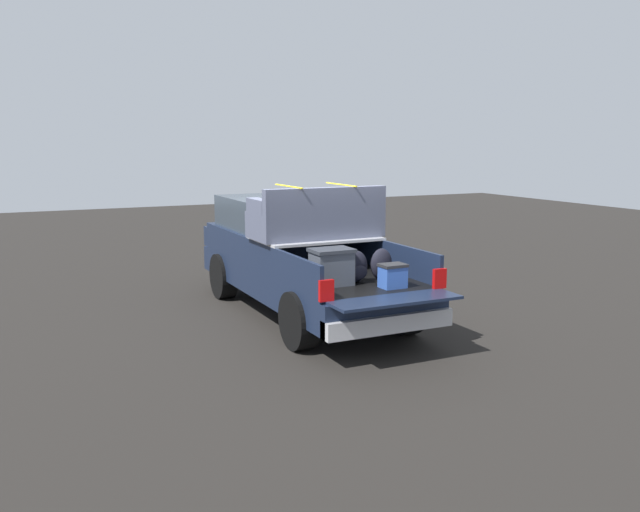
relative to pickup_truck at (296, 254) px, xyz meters
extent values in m
plane|color=black|center=(-0.36, 0.00, -0.99)|extent=(40.00, 40.00, 0.00)
cube|color=#162138|center=(-0.36, 0.00, -0.36)|extent=(5.50, 1.92, 0.45)
cube|color=black|center=(-1.56, 0.00, -0.12)|extent=(2.80, 1.80, 0.04)
cube|color=#162138|center=(-1.56, 0.93, 0.11)|extent=(2.80, 0.06, 0.50)
cube|color=#162138|center=(-1.56, -0.93, 0.11)|extent=(2.80, 0.06, 0.50)
cube|color=#162138|center=(-0.19, 0.00, 0.11)|extent=(0.06, 1.80, 0.50)
cube|color=#162138|center=(-3.24, 0.00, -0.12)|extent=(0.55, 1.80, 0.04)
cube|color=#B2B2B7|center=(-0.79, 0.00, 0.38)|extent=(1.25, 1.92, 0.04)
cube|color=#162138|center=(0.99, 0.00, 0.11)|extent=(2.30, 1.92, 0.50)
cube|color=#2D3842|center=(0.89, 0.00, 0.64)|extent=(1.94, 1.76, 0.56)
cube|color=#162138|center=(2.34, 0.00, 0.05)|extent=(0.40, 1.82, 0.38)
cube|color=#B2B2B7|center=(-3.08, 0.00, -0.47)|extent=(0.24, 1.92, 0.24)
cube|color=red|center=(-2.98, 0.88, 0.04)|extent=(0.06, 0.20, 0.28)
cube|color=red|center=(-2.98, -0.88, 0.04)|extent=(0.06, 0.20, 0.28)
cylinder|color=black|center=(1.39, 0.88, -0.57)|extent=(0.84, 0.30, 0.84)
cylinder|color=black|center=(1.39, -0.88, -0.57)|extent=(0.84, 0.30, 0.84)
cylinder|color=black|center=(-2.11, 0.88, -0.57)|extent=(0.84, 0.30, 0.84)
cylinder|color=black|center=(-2.11, -0.88, -0.57)|extent=(0.84, 0.30, 0.84)
cube|color=#474C56|center=(-2.12, 0.37, 0.14)|extent=(0.40, 0.55, 0.48)
cube|color=#31353C|center=(-2.12, 0.37, 0.40)|extent=(0.44, 0.59, 0.05)
ellipsoid|color=black|center=(-2.10, -0.03, 0.14)|extent=(0.20, 0.37, 0.47)
ellipsoid|color=black|center=(-2.21, -0.03, 0.07)|extent=(0.09, 0.26, 0.20)
ellipsoid|color=black|center=(-2.13, -0.45, 0.14)|extent=(0.20, 0.35, 0.47)
ellipsoid|color=black|center=(-2.24, -0.45, 0.07)|extent=(0.09, 0.24, 0.21)
cube|color=#3359B2|center=(-2.66, -0.31, 0.05)|extent=(0.26, 0.34, 0.30)
cube|color=#262628|center=(-2.66, -0.31, 0.22)|extent=(0.28, 0.36, 0.04)
cube|color=#4C5166|center=(-0.79, 0.00, 0.61)|extent=(0.95, 2.06, 0.42)
cube|color=#4C5166|center=(-1.18, 0.00, 1.02)|extent=(0.16, 2.06, 0.40)
cube|color=#4C5166|center=(-0.74, 0.93, 0.93)|extent=(0.71, 0.20, 0.22)
cube|color=#4C5166|center=(-0.74, -0.93, 0.93)|extent=(0.71, 0.20, 0.22)
cube|color=yellow|center=(-0.79, 0.46, 1.23)|extent=(1.05, 0.03, 0.02)
cube|color=yellow|center=(-0.79, -0.47, 1.23)|extent=(1.05, 0.03, 0.02)
camera|label=1|loc=(-10.54, 4.59, 1.95)|focal=37.78mm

